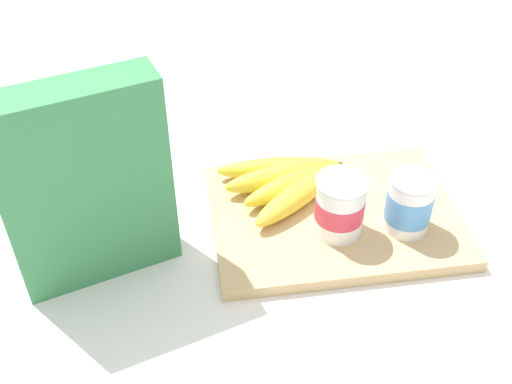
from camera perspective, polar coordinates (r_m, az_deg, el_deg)
name	(u,v)px	position (r m, az deg, el deg)	size (l,w,h in m)	color
ground_plane	(334,221)	(0.93, 7.05, -2.58)	(2.40, 2.40, 0.00)	silver
cutting_board	(334,216)	(0.93, 7.10, -2.14)	(0.35, 0.26, 0.02)	tan
cereal_box	(87,186)	(0.79, -15.07, 0.49)	(0.20, 0.06, 0.28)	#38844C
yogurt_cup_front	(409,204)	(0.88, 13.70, -1.04)	(0.06, 0.06, 0.09)	white
yogurt_cup_back	(340,206)	(0.86, 7.60, -1.30)	(0.07, 0.07, 0.09)	white
banana_bunch	(289,180)	(0.94, 3.01, 1.07)	(0.20, 0.16, 0.04)	yellow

